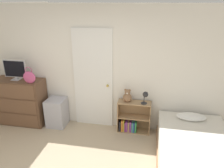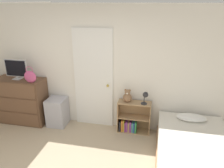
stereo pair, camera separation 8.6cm
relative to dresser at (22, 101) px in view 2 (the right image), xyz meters
The scene contains 10 objects.
wall_back 1.74m from the dresser, 10.33° to the left, with size 10.00×0.06×2.55m.
door_closed 1.70m from the dresser, ahead, with size 0.82×0.09×2.10m.
dresser is the anchor object (origin of this frame).
tv 0.73m from the dresser, behind, with size 0.50×0.16×0.43m.
handbag 0.76m from the dresser, 20.69° to the right, with size 0.26×0.09×0.34m.
storage_bin 0.84m from the dresser, ahead, with size 0.40×0.40×0.61m.
bookshelf 2.45m from the dresser, ahead, with size 0.67×0.26×0.67m.
teddy_bear 2.35m from the dresser, ahead, with size 0.18×0.18×0.27m.
desk_lamp 2.71m from the dresser, ahead, with size 0.14×0.13×0.26m.
bed 3.65m from the dresser, 11.04° to the right, with size 1.22×1.88×0.59m.
Camera 2 is at (1.33, -2.00, 2.59)m, focal length 35.00 mm.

